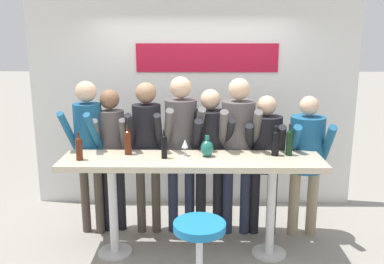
{
  "coord_description": "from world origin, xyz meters",
  "views": [
    {
      "loc": [
        0.06,
        -4.12,
        2.33
      ],
      "look_at": [
        0.0,
        0.09,
        1.31
      ],
      "focal_mm": 40.0,
      "sensor_mm": 36.0,
      "label": 1
    }
  ],
  "objects_px": {
    "wine_bottle_2": "(128,141)",
    "wine_bottle_1": "(164,146)",
    "person_far_left": "(88,140)",
    "person_center": "(181,137)",
    "person_rightmost": "(306,152)",
    "wine_glass_0": "(185,144)",
    "bar_stool": "(199,248)",
    "wine_bottle_4": "(289,141)",
    "person_left": "(112,144)",
    "person_far_right": "(265,151)",
    "person_center_right": "(210,146)",
    "wine_bottle_0": "(276,142)",
    "person_center_left": "(147,141)",
    "person_right": "(238,140)",
    "decorative_vase": "(207,148)",
    "tasting_table": "(192,173)",
    "wine_bottle_3": "(79,147)"
  },
  "relations": [
    {
      "from": "person_far_right",
      "to": "wine_glass_0",
      "type": "distance_m",
      "value": 0.98
    },
    {
      "from": "person_right",
      "to": "person_rightmost",
      "type": "xyz_separation_m",
      "value": [
        0.76,
        -0.03,
        -0.13
      ]
    },
    {
      "from": "person_center_right",
      "to": "bar_stool",
      "type": "bearing_deg",
      "value": -103.3
    },
    {
      "from": "bar_stool",
      "to": "wine_bottle_2",
      "type": "distance_m",
      "value": 1.37
    },
    {
      "from": "wine_glass_0",
      "to": "wine_bottle_2",
      "type": "bearing_deg",
      "value": 175.74
    },
    {
      "from": "wine_bottle_1",
      "to": "decorative_vase",
      "type": "xyz_separation_m",
      "value": [
        0.43,
        0.07,
        -0.04
      ]
    },
    {
      "from": "person_far_right",
      "to": "wine_bottle_0",
      "type": "distance_m",
      "value": 0.42
    },
    {
      "from": "wine_bottle_4",
      "to": "person_left",
      "type": "bearing_deg",
      "value": 167.59
    },
    {
      "from": "person_far_left",
      "to": "wine_bottle_4",
      "type": "bearing_deg",
      "value": 1.28
    },
    {
      "from": "person_far_left",
      "to": "person_far_right",
      "type": "relative_size",
      "value": 1.1
    },
    {
      "from": "person_center_left",
      "to": "person_center",
      "type": "xyz_separation_m",
      "value": [
        0.38,
        0.04,
        0.03
      ]
    },
    {
      "from": "person_rightmost",
      "to": "wine_bottle_2",
      "type": "height_order",
      "value": "person_rightmost"
    },
    {
      "from": "person_left",
      "to": "person_far_right",
      "type": "height_order",
      "value": "person_left"
    },
    {
      "from": "person_center_right",
      "to": "person_right",
      "type": "height_order",
      "value": "person_right"
    },
    {
      "from": "wine_bottle_2",
      "to": "wine_bottle_1",
      "type": "bearing_deg",
      "value": -19.03
    },
    {
      "from": "bar_stool",
      "to": "person_far_left",
      "type": "bearing_deg",
      "value": 134.85
    },
    {
      "from": "person_center_right",
      "to": "wine_bottle_2",
      "type": "bearing_deg",
      "value": -163.95
    },
    {
      "from": "person_center_right",
      "to": "wine_bottle_0",
      "type": "bearing_deg",
      "value": -39.38
    },
    {
      "from": "person_rightmost",
      "to": "wine_glass_0",
      "type": "height_order",
      "value": "person_rightmost"
    },
    {
      "from": "person_far_right",
      "to": "person_rightmost",
      "type": "xyz_separation_m",
      "value": [
        0.46,
        -0.02,
        -0.01
      ]
    },
    {
      "from": "wine_bottle_1",
      "to": "person_far_right",
      "type": "bearing_deg",
      "value": 23.57
    },
    {
      "from": "wine_bottle_4",
      "to": "person_far_right",
      "type": "bearing_deg",
      "value": 117.84
    },
    {
      "from": "tasting_table",
      "to": "person_right",
      "type": "bearing_deg",
      "value": 43.48
    },
    {
      "from": "person_far_left",
      "to": "person_center",
      "type": "height_order",
      "value": "person_center"
    },
    {
      "from": "person_center_left",
      "to": "wine_bottle_0",
      "type": "height_order",
      "value": "person_center_left"
    },
    {
      "from": "person_far_left",
      "to": "wine_bottle_4",
      "type": "distance_m",
      "value": 2.19
    },
    {
      "from": "wine_bottle_0",
      "to": "person_center_right",
      "type": "bearing_deg",
      "value": 148.48
    },
    {
      "from": "bar_stool",
      "to": "wine_glass_0",
      "type": "relative_size",
      "value": 4.08
    },
    {
      "from": "person_center_right",
      "to": "wine_bottle_2",
      "type": "relative_size",
      "value": 5.45
    },
    {
      "from": "bar_stool",
      "to": "person_far_right",
      "type": "distance_m",
      "value": 1.53
    },
    {
      "from": "wine_bottle_0",
      "to": "person_far_right",
      "type": "bearing_deg",
      "value": 96.88
    },
    {
      "from": "wine_bottle_0",
      "to": "decorative_vase",
      "type": "distance_m",
      "value": 0.7
    },
    {
      "from": "tasting_table",
      "to": "person_rightmost",
      "type": "xyz_separation_m",
      "value": [
        1.27,
        0.45,
        0.09
      ]
    },
    {
      "from": "wine_bottle_2",
      "to": "wine_glass_0",
      "type": "bearing_deg",
      "value": -4.26
    },
    {
      "from": "person_rightmost",
      "to": "wine_bottle_0",
      "type": "distance_m",
      "value": 0.57
    },
    {
      "from": "person_far_left",
      "to": "wine_bottle_0",
      "type": "distance_m",
      "value": 2.05
    },
    {
      "from": "person_center_left",
      "to": "person_rightmost",
      "type": "distance_m",
      "value": 1.78
    },
    {
      "from": "wine_glass_0",
      "to": "wine_bottle_3",
      "type": "bearing_deg",
      "value": -171.42
    },
    {
      "from": "person_far_right",
      "to": "wine_bottle_3",
      "type": "distance_m",
      "value": 2.01
    },
    {
      "from": "person_rightmost",
      "to": "person_far_right",
      "type": "bearing_deg",
      "value": 177.3
    },
    {
      "from": "bar_stool",
      "to": "wine_bottle_1",
      "type": "height_order",
      "value": "wine_bottle_1"
    },
    {
      "from": "wine_bottle_2",
      "to": "decorative_vase",
      "type": "bearing_deg",
      "value": -4.4
    },
    {
      "from": "tasting_table",
      "to": "person_left",
      "type": "height_order",
      "value": "person_left"
    },
    {
      "from": "wine_bottle_0",
      "to": "wine_glass_0",
      "type": "height_order",
      "value": "wine_bottle_0"
    },
    {
      "from": "person_center_left",
      "to": "person_center",
      "type": "distance_m",
      "value": 0.38
    },
    {
      "from": "person_far_left",
      "to": "wine_bottle_3",
      "type": "relative_size",
      "value": 6.31
    },
    {
      "from": "person_far_right",
      "to": "person_center_right",
      "type": "bearing_deg",
      "value": -174.08
    },
    {
      "from": "bar_stool",
      "to": "wine_glass_0",
      "type": "bearing_deg",
      "value": 99.77
    },
    {
      "from": "person_rightmost",
      "to": "wine_glass_0",
      "type": "relative_size",
      "value": 9.17
    },
    {
      "from": "person_far_right",
      "to": "wine_bottle_4",
      "type": "height_order",
      "value": "person_far_right"
    }
  ]
}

